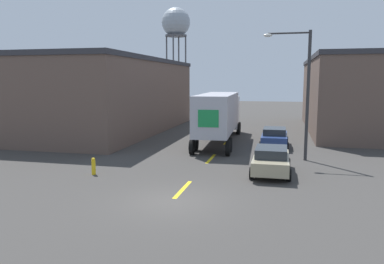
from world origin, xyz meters
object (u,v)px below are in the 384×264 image
semi_truck (220,113)px  fire_hydrant (94,166)px  parked_car_right_mid (274,137)px  parked_car_right_near (271,160)px  street_lamp (302,86)px  water_tower (176,24)px

semi_truck → fire_hydrant: bearing=-114.0°
fire_hydrant → parked_car_right_mid: bearing=49.7°
semi_truck → parked_car_right_near: semi_truck is taller
street_lamp → fire_hydrant: bearing=-149.4°
street_lamp → parked_car_right_mid: bearing=110.5°
parked_car_right_mid → water_tower: (-19.46, 40.99, 14.94)m
fire_hydrant → parked_car_right_near: bearing=14.4°
parked_car_right_mid → water_tower: water_tower is taller
water_tower → street_lamp: water_tower is taller
semi_truck → fire_hydrant: size_ratio=14.40×
parked_car_right_mid → street_lamp: size_ratio=0.54×
parked_car_right_near → fire_hydrant: bearing=-165.6°
semi_truck → parked_car_right_mid: semi_truck is taller
parked_car_right_near → fire_hydrant: 9.64m
semi_truck → fire_hydrant: (-4.85, -12.45, -1.97)m
parked_car_right_mid → parked_car_right_near: bearing=-90.0°
parked_car_right_near → street_lamp: (1.68, 4.13, 3.97)m
parked_car_right_mid → water_tower: 47.77m
street_lamp → water_tower: bearing=114.9°
semi_truck → fire_hydrant: 13.50m
parked_car_right_mid → fire_hydrant: size_ratio=4.77×
water_tower → street_lamp: bearing=-65.1°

